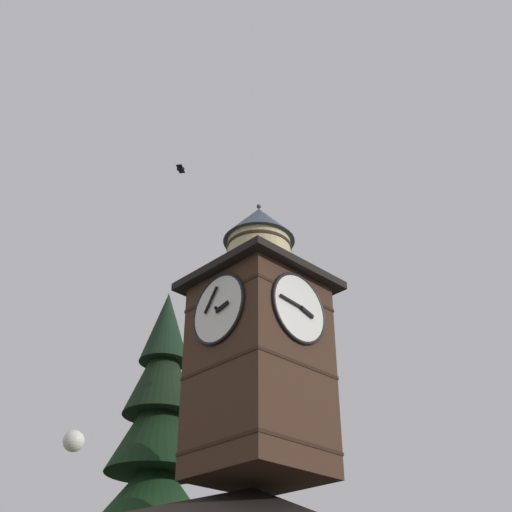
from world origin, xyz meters
name	(u,v)px	position (x,y,z in m)	size (l,w,h in m)	color
clock_tower	(259,346)	(-1.46, -0.30, 10.66)	(3.98, 3.98, 9.30)	#422B1E
moon	(74,441)	(-12.55, -30.98, 16.27)	(1.57, 1.57, 1.57)	silver
flying_bird_high	(181,169)	(0.35, -2.52, 17.78)	(0.51, 0.44, 0.16)	black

